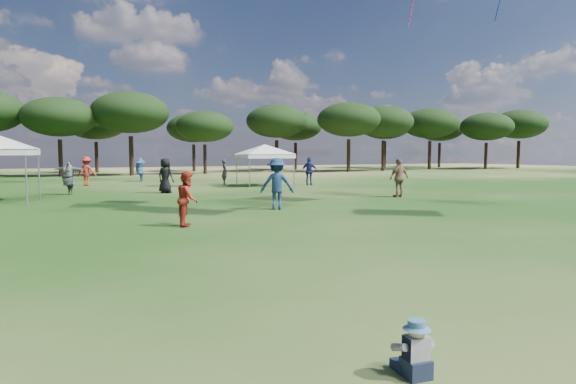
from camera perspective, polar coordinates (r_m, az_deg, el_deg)
name	(u,v)px	position (r m, az deg, el deg)	size (l,w,h in m)	color
tree_line	(116,118)	(49.29, -19.67, 8.31)	(108.78, 17.63, 7.77)	black
tent_right	(265,146)	(29.87, -2.80, 5.42)	(6.04, 6.04, 2.87)	gray
toddler	(415,351)	(4.79, 14.80, -17.75)	(0.37, 0.40, 0.54)	#161D33
festival_crowd	(77,178)	(25.11, -23.69, 1.57)	(29.34, 24.13, 1.89)	#245F6E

